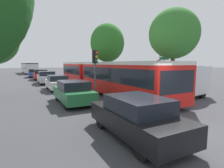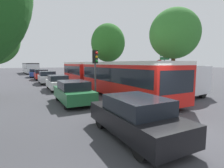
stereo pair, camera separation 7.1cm
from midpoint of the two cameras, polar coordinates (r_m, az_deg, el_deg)
ground_plane at (r=7.42m, az=17.86°, el=-13.29°), size 200.00×200.00×0.00m
articulated_bus at (r=16.09m, az=-3.36°, el=3.24°), size 2.88×17.67×2.62m
city_bus_rear at (r=47.71m, az=-25.14°, el=4.91°), size 3.03×11.81×2.52m
queued_car_black at (r=6.07m, az=8.03°, el=-10.51°), size 1.83×4.08×1.40m
queued_car_green at (r=11.19m, az=-12.35°, el=-2.55°), size 1.86×4.13×1.42m
queued_car_white at (r=17.24m, az=-17.16°, el=0.50°), size 1.82×4.06×1.39m
queued_car_silver at (r=23.07m, az=-20.32°, el=2.07°), size 1.99×4.44×1.52m
queued_car_red at (r=28.92m, az=-22.02°, el=2.90°), size 2.02×4.51×1.55m
queued_car_blue at (r=34.32m, az=-23.87°, el=3.28°), size 1.91×4.25×1.46m
white_van at (r=13.24m, az=21.74°, el=0.83°), size 5.18×2.48×2.31m
traffic_light at (r=12.40m, az=-5.28°, el=6.73°), size 0.38×0.40×3.40m
no_entry_sign at (r=15.89m, az=15.26°, el=4.29°), size 0.70×0.08×2.82m
direction_sign_post at (r=17.13m, az=16.81°, el=6.67°), size 0.31×1.39×3.60m
tree_right_near at (r=17.19m, az=19.75°, el=14.73°), size 4.39×4.39×7.33m
tree_right_mid at (r=26.88m, az=-1.24°, el=12.94°), size 5.06×5.06×8.36m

